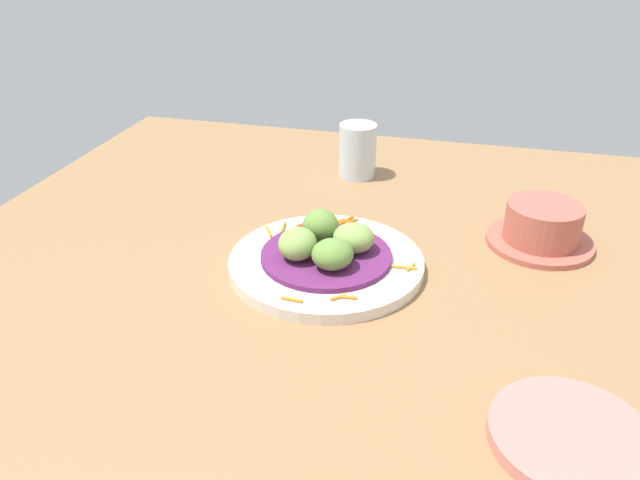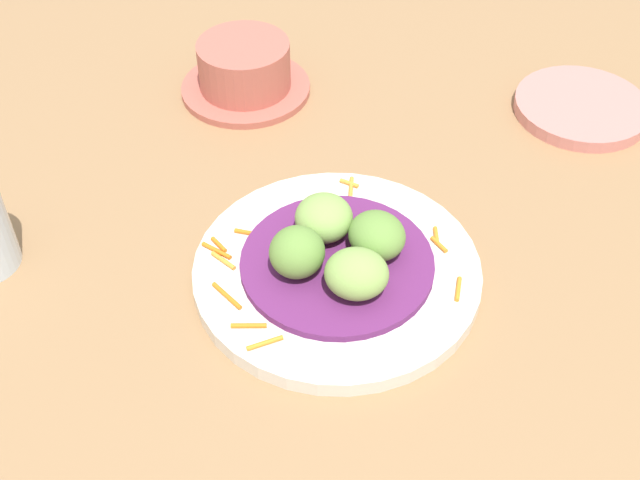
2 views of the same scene
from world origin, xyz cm
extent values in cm
cube|color=#936D47|center=(0.00, 0.00, 1.00)|extent=(110.00, 110.00, 2.00)
cylinder|color=silver|center=(-1.96, -1.00, 2.76)|extent=(25.24, 25.24, 1.52)
cylinder|color=#60235B|center=(-1.96, -1.00, 3.88)|extent=(16.93, 16.93, 0.72)
cylinder|color=orange|center=(-12.71, -0.40, 3.72)|extent=(1.77, 1.71, 0.40)
cylinder|color=orange|center=(-1.83, 8.91, 3.72)|extent=(0.60, 3.59, 0.40)
cylinder|color=orange|center=(-10.69, -5.87, 3.72)|extent=(3.07, 2.65, 0.40)
cylinder|color=orange|center=(-11.88, -1.88, 3.72)|extent=(2.55, 1.91, 0.40)
cylinder|color=orange|center=(6.47, 3.75, 3.72)|extent=(0.66, 2.10, 0.40)
cylinder|color=orange|center=(-8.25, -8.78, 3.72)|extent=(2.94, 0.80, 0.40)
cylinder|color=orange|center=(-10.45, 1.85, 3.72)|extent=(2.52, 0.68, 0.40)
cylinder|color=orange|center=(-12.74, -0.76, 3.72)|extent=(3.00, 1.75, 0.40)
cylinder|color=orange|center=(-2.09, 9.89, 3.72)|extent=(1.94, 1.05, 0.40)
cylinder|color=orange|center=(8.55, -2.48, 3.72)|extent=(0.58, 2.62, 0.40)
cylinder|color=orange|center=(-6.63, -10.35, 3.72)|extent=(2.83, 1.88, 0.40)
cylinder|color=orange|center=(6.77, 2.65, 3.72)|extent=(1.65, 1.84, 0.40)
ellipsoid|color=#84A851|center=(-0.37, -4.22, 6.23)|extent=(5.49, 5.02, 3.99)
ellipsoid|color=olive|center=(1.27, 0.60, 6.11)|extent=(6.99, 7.08, 3.75)
ellipsoid|color=#84A851|center=(-3.55, 2.23, 6.09)|extent=(5.87, 6.06, 3.70)
ellipsoid|color=olive|center=(-5.19, -2.59, 6.41)|extent=(6.47, 6.51, 4.36)
cylinder|color=tan|center=(21.58, 27.10, 2.69)|extent=(14.48, 14.48, 1.39)
cylinder|color=#B75B4C|center=(-15.62, 26.19, 2.40)|extent=(14.54, 14.54, 0.80)
cylinder|color=#B75B4C|center=(-15.62, 26.19, 5.44)|extent=(10.23, 10.23, 5.28)
cylinder|color=silver|center=(-33.57, -3.37, 6.57)|extent=(6.37, 6.37, 9.13)
camera|label=1|loc=(65.64, 15.69, 44.21)|focal=35.04mm
camera|label=2|loc=(3.18, -49.96, 55.45)|focal=46.06mm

